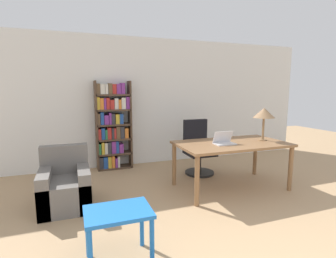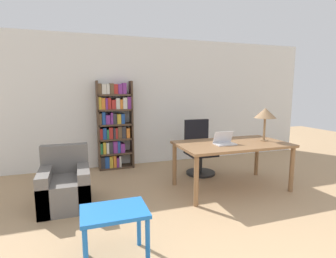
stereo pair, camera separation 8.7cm
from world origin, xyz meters
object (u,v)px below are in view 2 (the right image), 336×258
Objects in this scene: armchair at (65,186)px; laptop at (224,141)px; bookshelf at (114,125)px; desk at (232,148)px; office_chair at (199,150)px; table_lamp at (265,114)px; side_table_blue at (114,219)px.

laptop is at bearing -6.09° from armchair.
laptop is at bearing -50.51° from bookshelf.
desk is 1.72× the size of office_chair.
table_lamp is 0.53× the size of office_chair.
desk is at bearing -46.38° from bookshelf.
armchair is at bearing -163.65° from office_chair.
table_lamp is at bearing 3.26° from laptop.
side_table_blue is 0.75× the size of armchair.
table_lamp is (0.61, -0.01, 0.54)m from desk.
table_lamp is at bearing -37.75° from bookshelf.
armchair is 0.46× the size of bookshelf.
bookshelf reaches higher than side_table_blue.
desk reaches higher than side_table_blue.
side_table_blue is 3.09m from bookshelf.
office_chair is 1.27× the size of armchair.
laptop is 0.59× the size of table_lamp.
armchair is at bearing 108.64° from side_table_blue.
office_chair reaches higher than armchair.
desk is 1.00× the size of bookshelf.
table_lamp is 3.06m from side_table_blue.
laptop is at bearing -162.49° from desk.
laptop is 0.32× the size of office_chair.
bookshelf reaches higher than desk.
bookshelf reaches higher than office_chair.
armchair is at bearing 173.91° from laptop.
laptop reaches higher than armchair.
office_chair reaches higher than laptop.
office_chair is (-0.76, 0.92, -0.76)m from table_lamp.
desk is 0.23m from laptop.
table_lamp reaches higher than desk.
laptop is at bearing -176.74° from table_lamp.
desk is at bearing -4.40° from armchair.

